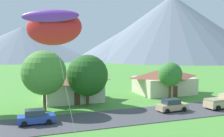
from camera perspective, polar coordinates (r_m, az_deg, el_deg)
road_strip at (r=33.56m, az=-4.71°, el=-10.84°), size 160.00×7.50×0.08m
mountain_west_ridge at (r=171.52m, az=6.64°, el=6.29°), size 86.01×86.01×25.55m
mountain_east_ridge at (r=172.56m, az=-18.46°, el=5.08°), size 84.93×84.93×19.68m
mountain_far_east_ridge at (r=176.41m, az=12.47°, el=8.49°), size 111.66×111.66×39.84m
house_leftmost at (r=45.08m, az=-8.43°, el=-3.50°), size 9.82×7.89×4.90m
house_left_center at (r=51.90m, az=10.91°, el=-2.48°), size 10.62×8.29×4.77m
tree_near_left at (r=46.82m, az=12.20°, el=-1.20°), size 4.05×4.05×6.23m
tree_left_of_center at (r=38.10m, az=-14.17°, el=-0.88°), size 6.13×6.13×8.45m
tree_right_of_center at (r=41.04m, az=-5.21°, el=-1.45°), size 6.29×6.29×7.72m
parked_car_blue_west_end at (r=32.94m, az=-15.78°, el=-9.84°), size 4.25×2.17×1.68m
parked_car_tan_mid_west at (r=38.44m, az=12.49°, el=-7.61°), size 4.27×2.21×1.68m
pickup_truck_sand_west_side at (r=42.35m, az=22.35°, el=-6.43°), size 5.29×2.52×1.99m
kite_flyer_with_kite at (r=17.15m, az=-12.26°, el=8.31°), size 3.97×4.19×11.50m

